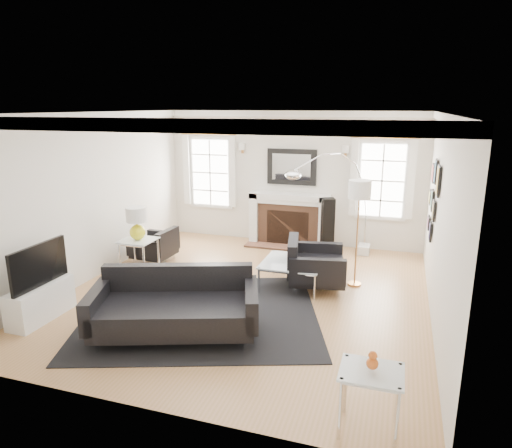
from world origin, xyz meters
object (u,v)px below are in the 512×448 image
(sofa, at_px, (175,307))
(arc_floor_lamp, at_px, (331,201))
(armchair_left, at_px, (156,246))
(coffee_table, at_px, (293,263))
(gourd_lamp, at_px, (137,221))
(armchair_right, at_px, (313,266))
(fireplace, at_px, (289,220))

(sofa, distance_m, arc_floor_lamp, 3.99)
(armchair_left, height_order, coffee_table, armchair_left)
(gourd_lamp, bearing_deg, arc_floor_lamp, 30.70)
(armchair_right, xyz_separation_m, arc_floor_lamp, (0.04, 1.54, 0.78))
(sofa, xyz_separation_m, armchair_left, (-1.70, 2.47, -0.08))
(fireplace, height_order, armchair_left, fireplace)
(armchair_right, bearing_deg, coffee_table, -170.87)
(gourd_lamp, relative_size, arc_floor_lamp, 0.27)
(fireplace, distance_m, coffee_table, 2.36)
(fireplace, bearing_deg, arc_floor_lamp, -34.59)
(gourd_lamp, bearing_deg, armchair_right, 5.38)
(fireplace, relative_size, coffee_table, 1.76)
(armchair_left, relative_size, coffee_table, 0.86)
(fireplace, bearing_deg, armchair_left, -139.40)
(gourd_lamp, bearing_deg, armchair_left, 93.64)
(sofa, distance_m, armchair_left, 3.00)
(coffee_table, bearing_deg, sofa, -117.74)
(armchair_right, height_order, coffee_table, armchair_right)
(armchair_left, distance_m, armchair_right, 3.11)
(fireplace, bearing_deg, armchair_right, -67.00)
(armchair_right, height_order, arc_floor_lamp, arc_floor_lamp)
(fireplace, height_order, arc_floor_lamp, arc_floor_lamp)
(coffee_table, xyz_separation_m, arc_floor_lamp, (0.35, 1.59, 0.76))
(fireplace, relative_size, armchair_left, 2.05)
(fireplace, relative_size, gourd_lamp, 2.91)
(sofa, xyz_separation_m, gourd_lamp, (-1.65, 1.81, 0.58))
(armchair_right, bearing_deg, fireplace, 113.00)
(fireplace, height_order, sofa, fireplace)
(armchair_right, height_order, gourd_lamp, gourd_lamp)
(fireplace, distance_m, armchair_left, 2.84)
(coffee_table, distance_m, gourd_lamp, 2.79)
(coffee_table, bearing_deg, arc_floor_lamp, 77.45)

